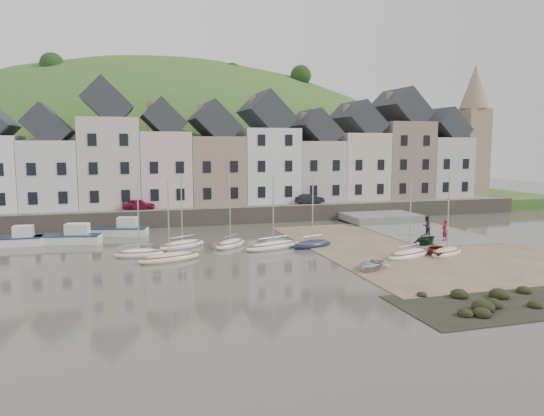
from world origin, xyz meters
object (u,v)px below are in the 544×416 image
object	(u,v)px
sailboat_0	(182,245)
person_red	(445,230)
car_right	(310,199)
person_dark	(426,226)
car_left	(139,204)
rowboat_white	(371,265)
rowboat_green	(426,238)
rowboat_red	(437,250)

from	to	relation	value
sailboat_0	person_red	world-z (taller)	sailboat_0
car_right	sailboat_0	bearing A→B (deg)	115.23
person_dark	car_left	bearing A→B (deg)	-47.70
person_red	person_dark	xyz separation A→B (m)	(0.03, 2.90, -0.04)
rowboat_white	rowboat_green	distance (m)	10.49
sailboat_0	rowboat_white	xyz separation A→B (m)	(11.53, -11.51, 0.11)
rowboat_red	car_right	bearing A→B (deg)	126.46
sailboat_0	rowboat_white	size ratio (longest dim) A/B	2.10
rowboat_white	person_red	size ratio (longest dim) A/B	1.60
sailboat_0	rowboat_red	xyz separation A→B (m)	(18.67, -8.73, 0.13)
person_red	car_right	distance (m)	19.10
rowboat_green	person_dark	bearing A→B (deg)	125.14
rowboat_red	person_red	world-z (taller)	person_red
rowboat_white	person_dark	bearing A→B (deg)	89.63
rowboat_red	person_dark	xyz separation A→B (m)	(4.00, 7.64, 0.63)
person_dark	car_right	distance (m)	16.38
sailboat_0	rowboat_red	size ratio (longest dim) A/B	1.96
person_red	car_right	xyz separation A→B (m)	(-5.91, 18.13, 1.12)
car_left	person_red	bearing A→B (deg)	-114.95
rowboat_white	person_dark	size ratio (longest dim) A/B	1.67
person_red	sailboat_0	bearing A→B (deg)	-34.34
car_right	person_dark	bearing A→B (deg)	-173.64
person_red	car_left	distance (m)	31.40
rowboat_green	person_red	xyz separation A→B (m)	(2.70, 1.26, 0.34)
rowboat_red	person_red	bearing A→B (deg)	81.60
car_right	person_red	bearing A→B (deg)	-176.88
car_left	car_right	world-z (taller)	car_left
sailboat_0	car_left	xyz separation A→B (m)	(-2.96, 14.13, 1.92)
rowboat_white	person_red	xyz separation A→B (m)	(11.12, 7.51, 0.69)
rowboat_green	person_red	world-z (taller)	person_red
rowboat_white	car_right	xyz separation A→B (m)	(5.21, 25.64, 1.81)
rowboat_white	car_left	world-z (taller)	car_left
rowboat_white	person_red	distance (m)	13.44
rowboat_green	rowboat_white	bearing A→B (deg)	-75.05
rowboat_green	person_red	size ratio (longest dim) A/B	1.33
rowboat_white	car_left	xyz separation A→B (m)	(-14.49, 25.64, 1.81)
rowboat_red	car_right	world-z (taller)	car_right
rowboat_green	car_right	world-z (taller)	car_right
person_red	person_dark	size ratio (longest dim) A/B	1.04
person_red	car_left	world-z (taller)	car_left
car_left	person_dark	bearing A→B (deg)	-110.36
rowboat_red	car_right	distance (m)	23.01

